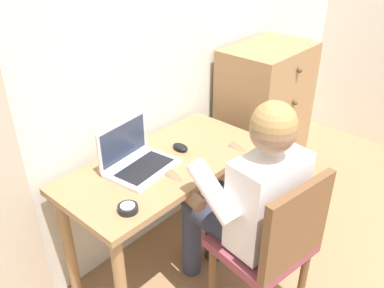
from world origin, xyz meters
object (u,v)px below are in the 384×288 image
(dresser, at_px, (263,122))
(chair, at_px, (273,244))
(person_seated, at_px, (247,195))
(desk_clock, at_px, (128,208))
(laptop, at_px, (136,159))
(desk, at_px, (166,182))
(computer_mouse, at_px, (180,147))

(dresser, height_order, chair, dresser)
(person_seated, distance_m, desk_clock, 0.58)
(dresser, bearing_deg, person_seated, -151.58)
(chair, distance_m, person_seated, 0.26)
(dresser, relative_size, chair, 1.24)
(dresser, distance_m, desk_clock, 1.48)
(desk_clock, bearing_deg, laptop, 42.36)
(laptop, distance_m, desk_clock, 0.35)
(desk, bearing_deg, chair, -82.42)
(laptop, bearing_deg, computer_mouse, -9.03)
(chair, relative_size, desk_clock, 9.98)
(chair, height_order, person_seated, person_seated)
(person_seated, relative_size, desk_clock, 13.52)
(desk, height_order, computer_mouse, computer_mouse)
(desk, height_order, laptop, laptop)
(desk, bearing_deg, person_seated, -76.47)
(desk_clock, bearing_deg, computer_mouse, 19.70)
(dresser, relative_size, person_seated, 0.91)
(desk, xyz_separation_m, chair, (0.08, -0.63, -0.11))
(person_seated, bearing_deg, desk_clock, 150.96)
(person_seated, height_order, laptop, person_seated)
(desk, distance_m, laptop, 0.23)
(desk, relative_size, person_seated, 0.93)
(chair, height_order, computer_mouse, chair)
(chair, bearing_deg, laptop, 107.44)
(dresser, bearing_deg, computer_mouse, -177.27)
(desk, distance_m, chair, 0.64)
(person_seated, bearing_deg, computer_mouse, 85.83)
(laptop, bearing_deg, chair, -72.56)
(chair, relative_size, person_seated, 0.74)
(computer_mouse, distance_m, desk_clock, 0.57)
(dresser, bearing_deg, desk_clock, -170.78)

